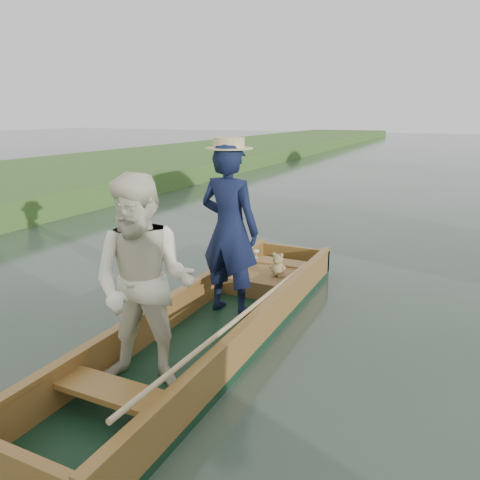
% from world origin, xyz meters
% --- Properties ---
extents(ground, '(120.00, 120.00, 0.00)m').
position_xyz_m(ground, '(0.00, 0.00, 0.00)').
color(ground, '#283D30').
rests_on(ground, ground).
extents(punt, '(1.12, 5.00, 2.06)m').
position_xyz_m(punt, '(-0.05, -0.20, 0.72)').
color(punt, black).
rests_on(punt, ground).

